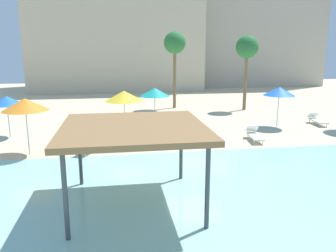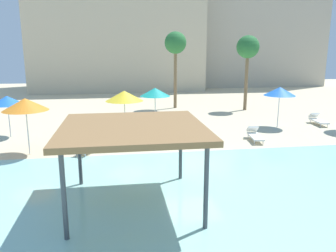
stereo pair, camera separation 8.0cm
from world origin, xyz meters
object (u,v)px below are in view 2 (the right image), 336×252
at_px(beach_umbrella_teal_7, 155,92).
at_px(lounge_chair_5, 191,123).
at_px(lounge_chair_4, 89,146).
at_px(beach_umbrella_blue_4, 7,100).
at_px(beach_umbrella_blue_2, 280,91).
at_px(beach_umbrella_yellow_6, 124,96).
at_px(lounge_chair_1, 318,120).
at_px(shade_pavilion, 133,130).
at_px(lounge_chair_0, 255,135).
at_px(beach_umbrella_orange_3, 25,104).
at_px(palm_tree_1, 175,45).
at_px(palm_tree_0, 248,49).
at_px(lounge_chair_3, 73,133).

bearing_deg(beach_umbrella_teal_7, lounge_chair_5, 4.66).
bearing_deg(lounge_chair_4, beach_umbrella_blue_4, -104.97).
xyz_separation_m(beach_umbrella_blue_2, beach_umbrella_yellow_6, (-10.24, -1.53, 0.11)).
xyz_separation_m(lounge_chair_1, lounge_chair_5, (-9.05, 0.16, 0.00)).
bearing_deg(beach_umbrella_blue_2, shade_pavilion, -135.05).
bearing_deg(beach_umbrella_yellow_6, lounge_chair_0, -11.01).
bearing_deg(beach_umbrella_orange_3, beach_umbrella_blue_4, 117.66).
relative_size(lounge_chair_0, lounge_chair_4, 0.99).
bearing_deg(beach_umbrella_teal_7, beach_umbrella_yellow_6, -136.56).
xyz_separation_m(shade_pavilion, lounge_chair_5, (4.30, 10.69, -2.25)).
bearing_deg(lounge_chair_5, lounge_chair_4, -83.01).
bearing_deg(palm_tree_1, lounge_chair_1, -43.48).
height_order(beach_umbrella_blue_2, lounge_chair_0, beach_umbrella_blue_2).
distance_m(shade_pavilion, palm_tree_0, 19.97).
bearing_deg(lounge_chair_0, lounge_chair_5, -130.98).
xyz_separation_m(lounge_chair_5, palm_tree_1, (0.35, 8.09, 5.19)).
bearing_deg(lounge_chair_3, beach_umbrella_blue_2, 111.36).
height_order(lounge_chair_5, palm_tree_0, palm_tree_0).
xyz_separation_m(beach_umbrella_blue_2, beach_umbrella_orange_3, (-15.05, -3.84, 0.10)).
bearing_deg(beach_umbrella_yellow_6, palm_tree_0, 37.90).
relative_size(beach_umbrella_teal_7, lounge_chair_5, 1.41).
bearing_deg(beach_umbrella_blue_2, lounge_chair_3, -175.62).
distance_m(beach_umbrella_orange_3, palm_tree_1, 15.98).
height_order(lounge_chair_5, palm_tree_1, palm_tree_1).
relative_size(beach_umbrella_orange_3, lounge_chair_1, 1.46).
height_order(beach_umbrella_blue_4, palm_tree_0, palm_tree_0).
relative_size(beach_umbrella_blue_2, beach_umbrella_orange_3, 0.96).
xyz_separation_m(shade_pavilion, beach_umbrella_yellow_6, (-0.07, 8.62, -0.05)).
bearing_deg(lounge_chair_1, lounge_chair_3, -80.45).
bearing_deg(beach_umbrella_orange_3, lounge_chair_1, 13.07).
distance_m(beach_umbrella_teal_7, lounge_chair_4, 6.12).
bearing_deg(lounge_chair_5, beach_umbrella_orange_3, -92.60).
bearing_deg(lounge_chair_1, palm_tree_0, -150.56).
bearing_deg(palm_tree_0, lounge_chair_0, -108.07).
distance_m(beach_umbrella_blue_4, lounge_chair_0, 14.60).
bearing_deg(lounge_chair_3, beach_umbrella_yellow_6, 97.44).
bearing_deg(beach_umbrella_orange_3, lounge_chair_0, 4.12).
bearing_deg(lounge_chair_5, palm_tree_0, 106.72).
relative_size(lounge_chair_5, palm_tree_0, 0.31).
bearing_deg(beach_umbrella_blue_4, beach_umbrella_yellow_6, -12.36).
relative_size(shade_pavilion, palm_tree_0, 0.73).
relative_size(beach_umbrella_orange_3, lounge_chair_3, 1.42).
bearing_deg(beach_umbrella_blue_4, palm_tree_1, 36.97).
relative_size(shade_pavilion, lounge_chair_1, 2.38).
bearing_deg(beach_umbrella_teal_7, lounge_chair_3, -164.75).
relative_size(beach_umbrella_teal_7, lounge_chair_3, 1.38).
bearing_deg(lounge_chair_1, lounge_chair_0, -56.29).
height_order(lounge_chair_0, palm_tree_0, palm_tree_0).
xyz_separation_m(beach_umbrella_yellow_6, beach_umbrella_teal_7, (1.98, 1.88, -0.05)).
relative_size(beach_umbrella_orange_3, beach_umbrella_teal_7, 1.03).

